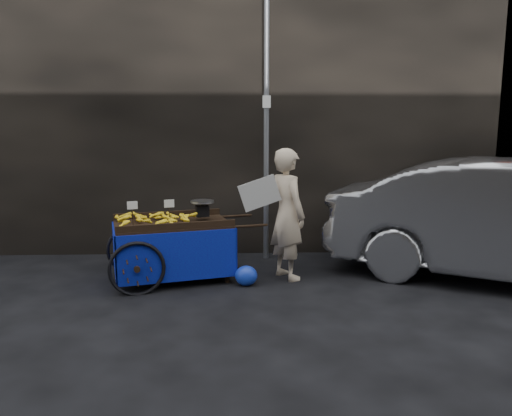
{
  "coord_description": "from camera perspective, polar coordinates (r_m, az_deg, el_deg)",
  "views": [
    {
      "loc": [
        -0.12,
        -6.27,
        2.1
      ],
      "look_at": [
        0.12,
        0.5,
        0.93
      ],
      "focal_mm": 35.0,
      "sensor_mm": 36.0,
      "label": 1
    }
  ],
  "objects": [
    {
      "name": "ground",
      "position": [
        6.61,
        -0.86,
        -8.74
      ],
      "size": [
        80.0,
        80.0,
        0.0
      ],
      "primitive_type": "plane",
      "color": "black",
      "rests_on": "ground"
    },
    {
      "name": "banana_cart",
      "position": [
        6.75,
        -9.94,
        -2.36
      ],
      "size": [
        2.25,
        1.44,
        1.13
      ],
      "rotation": [
        0.0,
        0.0,
        0.27
      ],
      "color": "black",
      "rests_on": "ground"
    },
    {
      "name": "building_wall",
      "position": [
        8.89,
        1.34,
        12.35
      ],
      "size": [
        13.5,
        2.0,
        5.0
      ],
      "color": "black",
      "rests_on": "ground"
    },
    {
      "name": "plastic_bag",
      "position": [
        6.53,
        -1.13,
        -7.75
      ],
      "size": [
        0.29,
        0.24,
        0.26
      ],
      "primitive_type": "ellipsoid",
      "color": "#1936BD",
      "rests_on": "ground"
    },
    {
      "name": "vendor",
      "position": [
        6.7,
        3.58,
        -0.68
      ],
      "size": [
        1.01,
        0.77,
        1.77
      ],
      "rotation": [
        0.0,
        0.0,
        2.09
      ],
      "color": "beige",
      "rests_on": "ground"
    },
    {
      "name": "street_pole",
      "position": [
        7.58,
        1.19,
        9.07
      ],
      "size": [
        0.12,
        0.1,
        4.0
      ],
      "color": "slate",
      "rests_on": "ground"
    }
  ]
}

